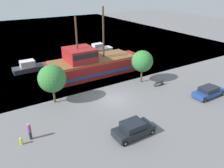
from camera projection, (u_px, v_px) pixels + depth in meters
name	position (u px, v px, depth m)	size (l,w,h in m)	color
ground_plane	(114.00, 99.00, 28.21)	(160.00, 160.00, 0.00)	slate
water_surface	(32.00, 36.00, 62.20)	(80.00, 80.00, 0.00)	slate
pirate_ship	(91.00, 64.00, 35.68)	(15.52, 5.70, 10.55)	#A31E1E
moored_boat_dockside	(99.00, 49.00, 48.04)	(5.70, 2.09, 1.80)	silver
moored_boat_outer	(30.00, 67.00, 37.30)	(5.82, 2.16, 1.85)	#2D333D
parked_car_curb_front	(133.00, 129.00, 21.23)	(4.08, 1.97, 1.54)	black
parked_car_curb_mid	(208.00, 92.00, 28.73)	(4.60, 1.90, 1.39)	navy
fire_hydrant	(21.00, 141.00, 20.16)	(0.42, 0.25, 0.76)	yellow
bench_promenade_east	(159.00, 83.00, 31.90)	(1.55, 0.45, 0.85)	#4C4742
pedestrian_walking_near	(30.00, 131.00, 20.65)	(0.32, 0.32, 1.78)	#232838
tree_row_east	(52.00, 79.00, 26.20)	(3.38, 3.38, 4.95)	brown
tree_row_mideast	(142.00, 61.00, 31.97)	(3.15, 3.15, 4.87)	brown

